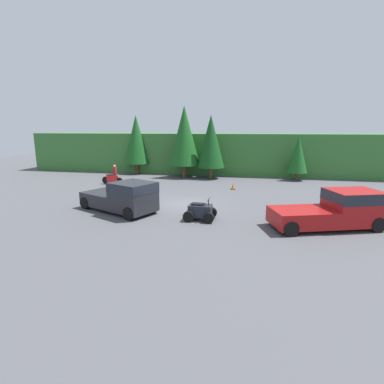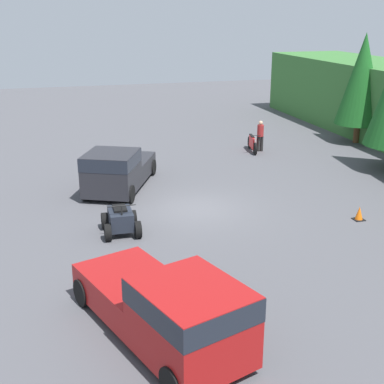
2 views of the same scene
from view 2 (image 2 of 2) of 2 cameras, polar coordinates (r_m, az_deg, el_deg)
ground_plane at (r=22.12m, az=0.38°, el=-1.79°), size 80.00×80.00×0.00m
tree_left at (r=34.30m, az=17.70°, el=11.40°), size 2.91×2.91×6.61m
pickup_truck_red at (r=13.07m, az=-2.33°, el=-12.24°), size 6.03×3.84×1.99m
pickup_truck_second at (r=24.27m, az=-8.01°, el=2.46°), size 5.61×4.11×1.99m
dirt_bike at (r=31.35m, az=6.46°, el=5.17°), size 2.24×0.68×1.12m
quad_atv at (r=19.75m, az=-7.62°, el=-3.03°), size 1.80×1.34×1.25m
rider_person at (r=31.34m, az=7.30°, el=6.08°), size 0.41×0.41×1.79m
traffic_cone at (r=21.87m, az=17.40°, el=-2.23°), size 0.42×0.42×0.55m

